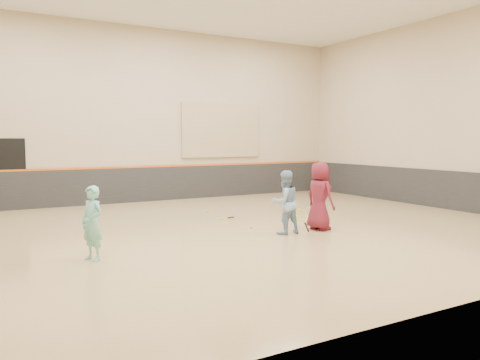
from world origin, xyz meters
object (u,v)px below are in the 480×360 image
girl (92,223)px  instructor (285,202)px  spare_racket (222,216)px  young_man (320,196)px

girl → instructor: instructor is taller
instructor → spare_racket: (-0.34, 2.50, -0.66)m
girl → young_man: young_man is taller
young_man → instructor: bearing=83.8°
girl → young_man: bearing=67.4°
girl → spare_racket: size_ratio=2.12×
young_man → spare_racket: size_ratio=2.57×
girl → spare_racket: (4.00, 2.75, -0.60)m
spare_racket → instructor: bearing=-82.2°
girl → spare_racket: girl is taller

